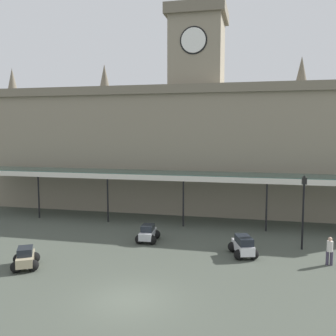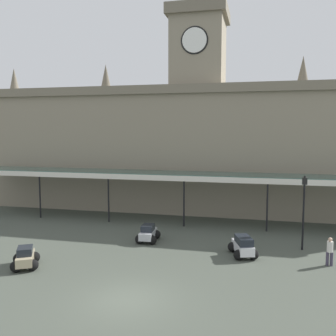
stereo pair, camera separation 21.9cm
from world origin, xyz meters
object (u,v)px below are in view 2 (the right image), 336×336
Objects in this scene: victorian_lamppost at (304,204)px; car_silver_sedan at (148,234)px; pedestrian_near_entrance at (330,250)px; car_beige_sedan at (25,259)px; car_white_estate at (243,247)px.

car_silver_sedan is at bearing -176.98° from victorian_lamppost.
car_silver_sedan is 1.25× the size of pedestrian_near_entrance.
victorian_lamppost is at bearing 3.02° from car_silver_sedan.
pedestrian_near_entrance is at bearing 14.21° from car_beige_sedan.
victorian_lamppost is (15.76, 7.00, 2.54)m from car_beige_sedan.
pedestrian_near_entrance is at bearing -66.15° from victorian_lamppost.
pedestrian_near_entrance is at bearing -6.60° from car_white_estate.
car_white_estate is 4.97m from victorian_lamppost.
car_silver_sedan is at bearing 166.53° from car_white_estate.
car_white_estate is 1.08× the size of car_beige_sedan.
pedestrian_near_entrance reaches higher than car_white_estate.
victorian_lamppost is (-1.20, 2.70, 2.13)m from pedestrian_near_entrance.
victorian_lamppost is (10.36, 0.55, 2.54)m from car_silver_sedan.
car_white_estate is 12.96m from car_beige_sedan.
victorian_lamppost is at bearing 29.70° from car_white_estate.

